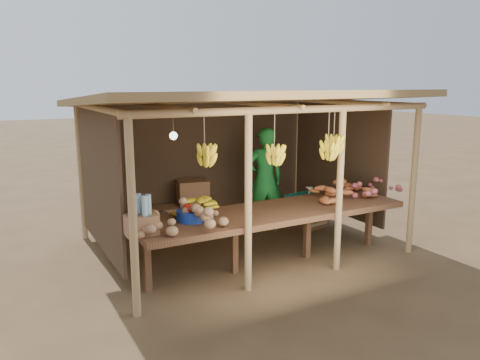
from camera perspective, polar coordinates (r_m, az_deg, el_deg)
name	(u,v)px	position (r m, az deg, el deg)	size (l,w,h in m)	color
ground	(240,245)	(7.49, 0.00, -7.89)	(60.00, 60.00, 0.00)	brown
stall_structure	(238,123)	(7.06, -0.28, 6.90)	(4.70, 3.50, 2.43)	#A88457
counter	(273,214)	(6.49, 4.01, -4.19)	(3.90, 1.05, 0.80)	brown
potato_heap	(184,214)	(5.62, -6.80, -4.13)	(1.14, 0.68, 0.37)	#966F4D
sweet_potato_heap	(342,186)	(7.28, 12.35, -0.72)	(1.03, 0.62, 0.36)	#BA5F2F
onion_heap	(375,183)	(7.61, 16.09, -0.37)	(0.90, 0.54, 0.36)	#BC5B5C
banana_pile	(198,202)	(6.20, -5.09, -2.71)	(0.67, 0.40, 0.35)	yellow
tomato_basin	(191,214)	(5.99, -5.95, -4.16)	(0.38, 0.38, 0.20)	navy
bottle_box	(141,219)	(5.53, -12.00, -4.67)	(0.38, 0.31, 0.47)	brown
vendor	(265,179)	(8.03, 3.03, 0.06)	(0.65, 0.43, 1.79)	#19712A
tarp_crate	(308,210)	(8.40, 8.26, -3.62)	(0.71, 0.64, 0.75)	brown
carton_stack	(183,209)	(8.23, -6.97, -3.48)	(1.17, 0.51, 0.84)	brown
burlap_sacks	(151,225)	(7.82, -10.76, -5.45)	(0.76, 0.40, 0.54)	#473221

